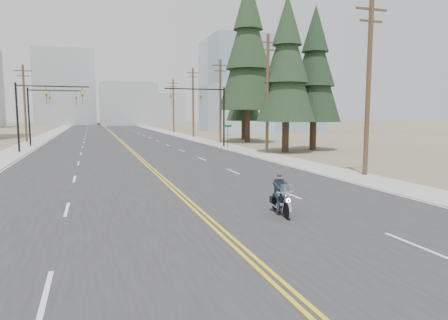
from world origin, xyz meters
name	(u,v)px	position (x,y,z in m)	size (l,w,h in m)	color
ground_plane	(214,225)	(0.00, 0.00, 0.00)	(400.00, 400.00, 0.00)	#776D56
road	(112,133)	(0.00, 70.00, 0.01)	(20.00, 200.00, 0.01)	#303033
sidewalk_left	(50,134)	(-11.50, 70.00, 0.01)	(3.00, 200.00, 0.01)	#A5A5A0
sidewalk_right	(169,132)	(11.50, 70.00, 0.01)	(3.00, 200.00, 0.01)	#A5A5A0
traffic_mast_left	(39,103)	(-8.98, 32.00, 4.94)	(7.10, 0.26, 7.00)	black
traffic_mast_right	(207,105)	(8.98, 32.00, 4.94)	(7.10, 0.26, 7.00)	black
traffic_mast_far	(44,106)	(-9.31, 40.00, 4.87)	(6.10, 0.26, 7.00)	black
street_sign	(228,132)	(10.80, 30.00, 1.80)	(0.90, 0.06, 2.62)	black
utility_pole_a	(368,84)	(12.50, 8.00, 5.73)	(2.20, 0.30, 11.00)	brown
utility_pole_b	(268,92)	(12.50, 23.00, 5.98)	(2.20, 0.30, 11.50)	brown
utility_pole_c	(220,100)	(12.50, 38.00, 5.73)	(2.20, 0.30, 11.00)	brown
utility_pole_d	(193,101)	(12.50, 53.00, 5.98)	(2.20, 0.30, 11.50)	brown
utility_pole_e	(173,105)	(12.50, 70.00, 5.73)	(2.20, 0.30, 11.00)	brown
utility_pole_left	(25,102)	(-12.50, 48.00, 5.48)	(2.20, 0.30, 10.50)	brown
glass_building	(260,86)	(32.00, 70.00, 10.00)	(24.00, 16.00, 20.00)	#9EB5CC
haze_bldg_b	(128,104)	(8.00, 125.00, 7.00)	(18.00, 14.00, 14.00)	#ADB2B7
haze_bldg_c	(233,98)	(40.00, 110.00, 9.00)	(16.00, 12.00, 18.00)	#B7BCC6
haze_bldg_d	(66,88)	(-12.00, 140.00, 13.00)	(20.00, 15.00, 26.00)	#ADB2B7
haze_bldg_e	(165,109)	(25.00, 150.00, 6.00)	(14.00, 14.00, 12.00)	#B7BCC6
motorcyclist	(281,195)	(2.91, 0.61, 0.77)	(0.84, 1.97, 1.54)	black
conifer_near	(287,62)	(14.64, 23.22, 8.92)	(5.87, 5.87, 15.53)	#382619
conifer_mid	(315,68)	(18.75, 24.82, 8.73)	(5.70, 5.70, 15.20)	#382619
conifer_tall	(248,48)	(16.36, 37.88, 12.67)	(7.94, 7.94, 22.06)	#382619
conifer_far	(244,85)	(17.97, 43.46, 8.15)	(5.30, 5.30, 14.20)	#382619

